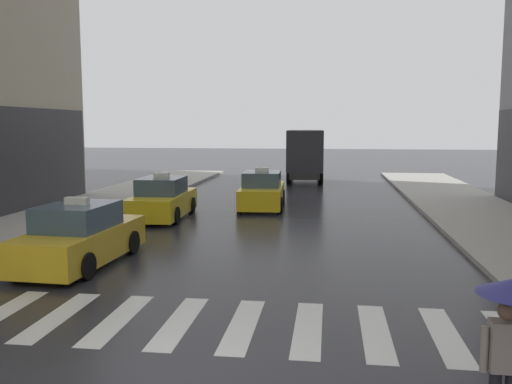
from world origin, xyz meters
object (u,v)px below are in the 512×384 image
object	(u,v)px
taxi_lead	(80,237)
box_truck	(305,153)
taxi_second	(163,200)
taxi_third	(262,192)

from	to	relation	value
taxi_lead	box_truck	world-z (taller)	box_truck
taxi_lead	box_truck	distance (m)	22.73
taxi_lead	taxi_second	world-z (taller)	same
taxi_second	box_truck	bearing A→B (deg)	71.44
taxi_third	box_truck	bearing A→B (deg)	83.10
box_truck	taxi_lead	bearing A→B (deg)	-102.56
taxi_second	taxi_third	world-z (taller)	same
taxi_lead	taxi_second	xyz separation A→B (m)	(-0.03, 7.35, 0.00)
taxi_lead	box_truck	size ratio (longest dim) A/B	0.61
taxi_third	box_truck	xyz separation A→B (m)	(1.40, 11.56, 1.13)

